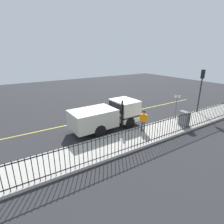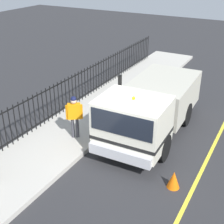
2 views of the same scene
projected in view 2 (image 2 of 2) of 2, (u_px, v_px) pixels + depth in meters
ground_plane at (128, 162)px, 10.66m from camera, size 57.30×57.30×0.00m
sidewalk_slab at (61, 139)px, 11.86m from camera, size 2.67×26.05×0.16m
lane_marking at (196, 183)px, 9.64m from camera, size 0.12×23.44×0.01m
work_truck at (150, 107)px, 11.68m from camera, size 2.46×5.98×2.50m
worker_standing at (74, 113)px, 11.37m from camera, size 0.52×0.45×1.67m
iron_fence at (34, 112)px, 12.01m from camera, size 0.04×22.17×1.49m
traffic_cone at (174, 180)px, 9.37m from camera, size 0.39×0.39×0.56m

